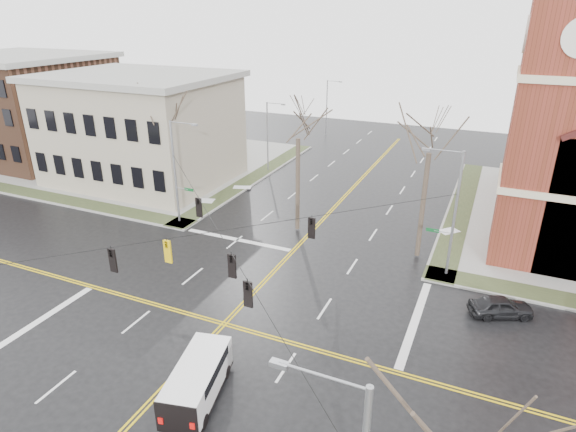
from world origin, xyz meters
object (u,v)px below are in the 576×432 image
at_px(signal_pole_ne, 453,211).
at_px(cargo_van, 199,376).
at_px(signal_pole_nw, 176,170).
at_px(tree_nw_near, 298,132).
at_px(tree_ne, 430,146).
at_px(parked_car_a, 501,306).
at_px(tree_nw_far, 164,119).
at_px(streetlight_north_b, 328,105).
at_px(streetlight_north_a, 269,134).

relative_size(signal_pole_ne, cargo_van, 1.68).
distance_m(signal_pole_ne, signal_pole_nw, 22.64).
distance_m(signal_pole_ne, tree_nw_near, 13.36).
bearing_deg(tree_ne, tree_nw_near, 175.73).
bearing_deg(signal_pole_ne, parked_car_a, -44.34).
height_order(cargo_van, tree_nw_far, tree_nw_far).
distance_m(tree_nw_near, tree_ne, 10.35).
xyz_separation_m(signal_pole_nw, tree_nw_far, (-2.61, 2.30, 3.68)).
distance_m(signal_pole_ne, parked_car_a, 6.89).
xyz_separation_m(tree_nw_far, tree_ne, (23.01, -0.30, 0.12)).
height_order(cargo_van, tree_nw_near, tree_nw_near).
bearing_deg(signal_pole_nw, signal_pole_ne, 0.00).
distance_m(cargo_van, tree_nw_far, 26.08).
height_order(signal_pole_nw, tree_nw_far, tree_nw_far).
relative_size(streetlight_north_b, tree_nw_far, 0.67).
distance_m(cargo_van, tree_nw_near, 21.35).
xyz_separation_m(signal_pole_ne, tree_nw_near, (-12.56, 2.77, 3.62)).
bearing_deg(signal_pole_ne, streetlight_north_a, 143.10).
height_order(streetlight_north_a, tree_ne, tree_ne).
distance_m(streetlight_north_a, cargo_van, 35.94).
xyz_separation_m(signal_pole_nw, tree_ne, (20.40, 2.00, 3.80)).
xyz_separation_m(signal_pole_ne, cargo_van, (-9.37, -16.99, -3.81)).
bearing_deg(streetlight_north_b, parked_car_a, -57.32).
height_order(parked_car_a, tree_nw_near, tree_nw_near).
relative_size(streetlight_north_a, streetlight_north_b, 1.00).
bearing_deg(streetlight_north_b, signal_pole_ne, -58.95).
xyz_separation_m(parked_car_a, tree_ne, (-6.09, 5.77, 8.10)).
bearing_deg(streetlight_north_a, streetlight_north_b, 90.00).
height_order(signal_pole_ne, tree_ne, tree_ne).
bearing_deg(signal_pole_ne, cargo_van, -118.87).
xyz_separation_m(signal_pole_nw, streetlight_north_a, (0.67, 16.50, -0.48)).
height_order(streetlight_north_a, cargo_van, streetlight_north_a).
distance_m(streetlight_north_a, parked_car_a, 33.05).
relative_size(signal_pole_nw, streetlight_north_a, 1.12).
height_order(signal_pole_ne, signal_pole_nw, same).
bearing_deg(tree_nw_far, streetlight_north_b, 84.53).
bearing_deg(parked_car_a, streetlight_north_a, 27.54).
relative_size(signal_pole_ne, parked_car_a, 2.36).
bearing_deg(tree_ne, streetlight_north_b, 119.77).
bearing_deg(streetlight_north_b, tree_ne, -60.23).
bearing_deg(cargo_van, signal_pole_ne, 48.35).
relative_size(tree_nw_far, tree_nw_near, 1.01).
bearing_deg(tree_nw_far, signal_pole_ne, -5.20).
distance_m(parked_car_a, tree_nw_far, 30.78).
height_order(streetlight_north_a, tree_nw_far, tree_nw_far).
bearing_deg(tree_ne, parked_car_a, -43.43).
bearing_deg(cargo_van, tree_nw_near, 86.39).
height_order(signal_pole_ne, streetlight_north_b, signal_pole_ne).
bearing_deg(cargo_van, tree_nw_far, 116.69).
xyz_separation_m(parked_car_a, tree_nw_near, (-16.41, 6.54, 7.92)).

